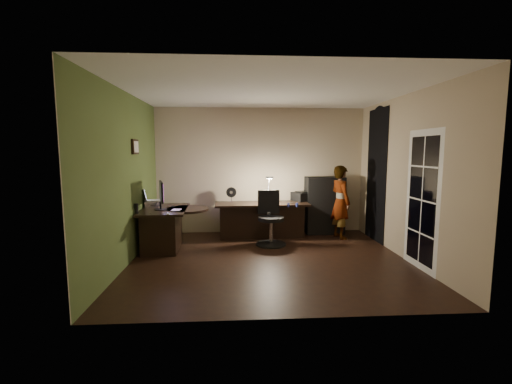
{
  "coord_description": "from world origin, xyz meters",
  "views": [
    {
      "loc": [
        -0.55,
        -5.43,
        1.78
      ],
      "look_at": [
        -0.15,
        1.05,
        1.0
      ],
      "focal_mm": 24.0,
      "sensor_mm": 36.0,
      "label": 1
    }
  ],
  "objects": [
    {
      "name": "wall_back",
      "position": [
        0.0,
        2.0,
        1.35
      ],
      "size": [
        4.5,
        0.01,
        2.7
      ],
      "primitive_type": "cube",
      "color": "tan",
      "rests_on": "floor"
    },
    {
      "name": "speaker",
      "position": [
        -2.19,
        0.29,
        0.83
      ],
      "size": [
        0.07,
        0.07,
        0.17
      ],
      "primitive_type": "cylinder",
      "rotation": [
        0.0,
        0.0,
        0.0
      ],
      "color": "black",
      "rests_on": "desk_left"
    },
    {
      "name": "wall_front",
      "position": [
        0.0,
        -2.0,
        1.35
      ],
      "size": [
        4.5,
        0.01,
        2.7
      ],
      "primitive_type": "cube",
      "color": "tan",
      "rests_on": "floor"
    },
    {
      "name": "desk_lamp",
      "position": [
        0.13,
        1.44,
        1.01
      ],
      "size": [
        0.23,
        0.31,
        0.61
      ],
      "primitive_type": "cube",
      "rotation": [
        0.0,
        0.0,
        -0.35
      ],
      "color": "black",
      "rests_on": "desk_right"
    },
    {
      "name": "wall_right",
      "position": [
        2.25,
        0.0,
        1.35
      ],
      "size": [
        0.01,
        4.0,
        2.7
      ],
      "primitive_type": "cube",
      "color": "tan",
      "rests_on": "floor"
    },
    {
      "name": "laptop",
      "position": [
        -2.07,
        0.98,
        0.97
      ],
      "size": [
        0.42,
        0.41,
        0.23
      ],
      "primitive_type": "cube",
      "rotation": [
        0.0,
        0.0,
        0.32
      ],
      "color": "silver",
      "rests_on": "laptop_stand"
    },
    {
      "name": "printer",
      "position": [
        0.95,
        1.8,
        0.81
      ],
      "size": [
        0.6,
        0.54,
        0.21
      ],
      "primitive_type": "cube",
      "rotation": [
        0.0,
        0.0,
        0.43
      ],
      "color": "black",
      "rests_on": "desk_right"
    },
    {
      "name": "arched_doorway",
      "position": [
        2.24,
        1.15,
        1.3
      ],
      "size": [
        0.01,
        0.9,
        2.6
      ],
      "primitive_type": "cube",
      "color": "black",
      "rests_on": "floor"
    },
    {
      "name": "notepad",
      "position": [
        -1.59,
        0.59,
        0.75
      ],
      "size": [
        0.16,
        0.21,
        0.01
      ],
      "primitive_type": "cube",
      "rotation": [
        0.0,
        0.0,
        -0.05
      ],
      "color": "silver",
      "rests_on": "desk_left"
    },
    {
      "name": "laptop_stand",
      "position": [
        -2.11,
        0.98,
        0.8
      ],
      "size": [
        0.32,
        0.3,
        0.11
      ],
      "primitive_type": "cube",
      "rotation": [
        0.0,
        0.0,
        0.35
      ],
      "color": "silver",
      "rests_on": "desk_left"
    },
    {
      "name": "floor",
      "position": [
        0.0,
        0.0,
        -0.01
      ],
      "size": [
        4.5,
        4.0,
        0.01
      ],
      "primitive_type": "cube",
      "color": "black",
      "rests_on": "ground"
    },
    {
      "name": "mouse",
      "position": [
        -1.65,
        0.16,
        0.76
      ],
      "size": [
        0.09,
        0.1,
        0.03
      ],
      "primitive_type": "ellipsoid",
      "rotation": [
        0.0,
        0.0,
        -0.34
      ],
      "color": "silver",
      "rests_on": "desk_left"
    },
    {
      "name": "headphones",
      "position": [
        0.56,
        1.03,
        0.75
      ],
      "size": [
        0.22,
        0.12,
        0.1
      ],
      "primitive_type": "cube",
      "rotation": [
        0.0,
        0.0,
        0.14
      ],
      "color": "navy",
      "rests_on": "desk_right"
    },
    {
      "name": "desk_left",
      "position": [
        -1.83,
        0.77,
        0.37
      ],
      "size": [
        0.85,
        1.32,
        0.74
      ],
      "primitive_type": "cube",
      "rotation": [
        0.0,
        0.0,
        0.04
      ],
      "color": "black",
      "rests_on": "floor"
    },
    {
      "name": "desk_fan",
      "position": [
        -0.63,
        1.67,
        0.87
      ],
      "size": [
        0.22,
        0.14,
        0.33
      ],
      "primitive_type": "cube",
      "rotation": [
        0.0,
        0.0,
        -0.11
      ],
      "color": "black",
      "rests_on": "desk_right"
    },
    {
      "name": "phone",
      "position": [
        -1.73,
        1.01,
        0.75
      ],
      "size": [
        0.08,
        0.14,
        0.01
      ],
      "primitive_type": "cube",
      "rotation": [
        0.0,
        0.0,
        0.13
      ],
      "color": "black",
      "rests_on": "desk_left"
    },
    {
      "name": "french_door",
      "position": [
        2.24,
        -0.55,
        1.05
      ],
      "size": [
        0.02,
        0.92,
        2.1
      ],
      "primitive_type": "cube",
      "color": "white",
      "rests_on": "floor"
    },
    {
      "name": "ceiling",
      "position": [
        0.0,
        0.0,
        2.71
      ],
      "size": [
        4.5,
        4.0,
        0.01
      ],
      "primitive_type": "cube",
      "color": "silver",
      "rests_on": "floor"
    },
    {
      "name": "person",
      "position": [
        1.6,
        1.34,
        0.75
      ],
      "size": [
        0.47,
        0.6,
        1.49
      ],
      "primitive_type": "imported",
      "rotation": [
        0.0,
        0.0,
        1.81
      ],
      "color": "#D8A88C",
      "rests_on": "floor"
    },
    {
      "name": "framed_picture",
      "position": [
        -2.22,
        0.45,
        1.85
      ],
      "size": [
        0.04,
        0.3,
        0.25
      ],
      "primitive_type": "cube",
      "color": "black",
      "rests_on": "wall_left"
    },
    {
      "name": "office_chair",
      "position": [
        0.12,
        0.88,
        0.51
      ],
      "size": [
        0.63,
        0.63,
        1.03
      ],
      "primitive_type": "cube",
      "rotation": [
        0.0,
        0.0,
        0.1
      ],
      "color": "black",
      "rests_on": "floor"
    },
    {
      "name": "desk_right",
      "position": [
        -0.01,
        1.5,
        0.36
      ],
      "size": [
        1.94,
        0.74,
        0.72
      ],
      "primitive_type": "cube",
      "rotation": [
        0.0,
        0.0,
        0.04
      ],
      "color": "black",
      "rests_on": "floor"
    },
    {
      "name": "cabinet",
      "position": [
        1.38,
        1.78,
        0.61
      ],
      "size": [
        0.82,
        0.42,
        1.22
      ],
      "primitive_type": "cube",
      "rotation": [
        0.0,
        0.0,
        0.01
      ],
      "color": "black",
      "rests_on": "floor"
    },
    {
      "name": "monitor",
      "position": [
        -1.87,
        0.65,
        0.93
      ],
      "size": [
        0.25,
        0.57,
        0.37
      ],
      "primitive_type": "cube",
      "rotation": [
        0.0,
        0.0,
        0.27
      ],
      "color": "black",
      "rests_on": "desk_left"
    },
    {
      "name": "green_wall_overlay",
      "position": [
        -2.24,
        0.0,
        1.35
      ],
      "size": [
        0.0,
        4.0,
        2.7
      ],
      "primitive_type": "cube",
      "color": "#4C622D",
      "rests_on": "floor"
    },
    {
      "name": "wall_left",
      "position": [
        -2.25,
        0.0,
        1.35
      ],
      "size": [
        0.01,
        4.0,
        2.7
      ],
      "primitive_type": "cube",
      "color": "tan",
      "rests_on": "floor"
    },
    {
      "name": "pen",
      "position": [
        -1.95,
        0.24,
        0.75
      ],
      "size": [
        0.06,
        0.12,
        0.01
      ],
      "primitive_type": "cube",
      "rotation": [
        0.0,
        0.0,
        0.41
      ],
      "color": "black",
      "rests_on": "desk_left"
    }
  ]
}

